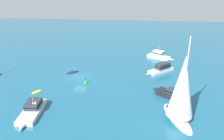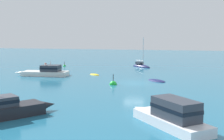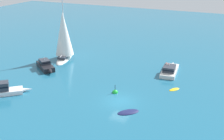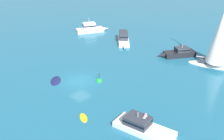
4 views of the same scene
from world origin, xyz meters
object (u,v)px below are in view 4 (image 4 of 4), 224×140
at_px(skiff, 56,81).
at_px(ketch, 220,40).
at_px(cabin_cruiser_1, 143,126).
at_px(channel_buoy, 99,81).
at_px(launch, 90,28).
at_px(tender, 83,118).
at_px(cabin_cruiser_2, 124,38).
at_px(cabin_cruiser, 179,53).

bearing_deg(skiff, ketch, 97.34).
bearing_deg(cabin_cruiser_1, channel_buoy, 148.96).
xyz_separation_m(skiff, cabin_cruiser_1, (-1.37, -16.17, 0.60)).
distance_m(ketch, launch, 27.70).
relative_size(skiff, cabin_cruiser_1, 0.38).
distance_m(launch, cabin_cruiser_1, 35.14).
xyz_separation_m(cabin_cruiser_1, channel_buoy, (5.38, 11.38, -0.60)).
height_order(tender, cabin_cruiser_2, cabin_cruiser_2).
height_order(ketch, cabin_cruiser_2, ketch).
distance_m(ketch, tender, 24.66).
relative_size(launch, cabin_cruiser_1, 0.83).
height_order(launch, cabin_cruiser_2, launch).
xyz_separation_m(ketch, launch, (-0.30, 27.47, -3.56)).
bearing_deg(cabin_cruiser, skiff, 12.86).
height_order(cabin_cruiser_1, cabin_cruiser_2, cabin_cruiser_1).
relative_size(ketch, cabin_cruiser, 2.04).
height_order(skiff, launch, launch).
distance_m(ketch, channel_buoy, 19.46).
height_order(skiff, channel_buoy, channel_buoy).
bearing_deg(tender, channel_buoy, 154.47).
height_order(ketch, launch, ketch).
xyz_separation_m(ketch, cabin_cruiser, (-0.12, 6.50, -3.71)).
bearing_deg(launch, cabin_cruiser_1, -95.80).
bearing_deg(ketch, cabin_cruiser_1, -103.93).
height_order(skiff, cabin_cruiser_2, cabin_cruiser_2).
distance_m(skiff, launch, 22.95).
bearing_deg(cabin_cruiser_2, cabin_cruiser_1, 1.84).
bearing_deg(cabin_cruiser_2, ketch, 51.10).
bearing_deg(skiff, cabin_cruiser_2, 143.48).
relative_size(ketch, skiff, 4.00).
distance_m(launch, cabin_cruiser_2, 9.32).
xyz_separation_m(launch, tender, (-23.27, -21.68, -0.78)).
relative_size(launch, cabin_cruiser_2, 1.04).
bearing_deg(tender, ketch, 109.26).
xyz_separation_m(skiff, cabin_cruiser_2, (19.13, 2.80, 0.79)).
bearing_deg(skiff, tender, 23.50).
xyz_separation_m(cabin_cruiser_2, channel_buoy, (-15.12, -7.59, -0.78)).
distance_m(tender, channel_buoy, 9.15).
relative_size(cabin_cruiser, channel_buoy, 3.62).
xyz_separation_m(cabin_cruiser_1, cabin_cruiser_2, (20.50, 18.97, 0.19)).
height_order(tender, cabin_cruiser, cabin_cruiser).
bearing_deg(channel_buoy, cabin_cruiser, -14.52).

